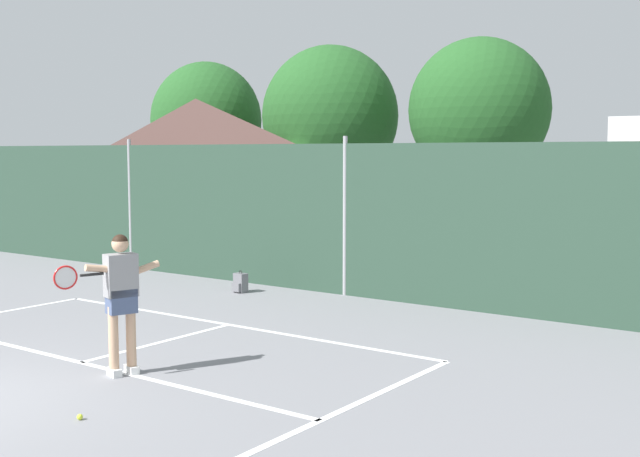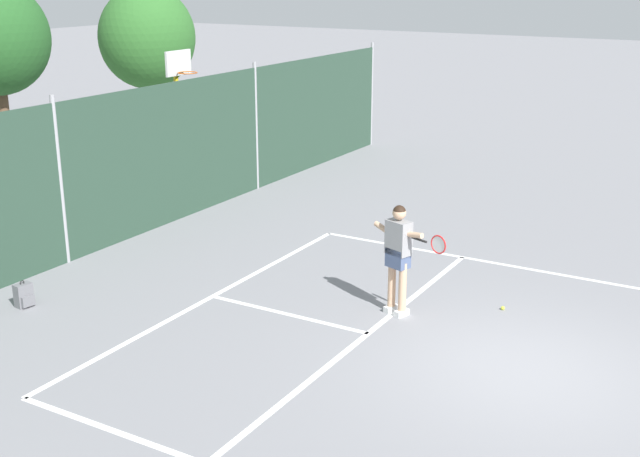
% 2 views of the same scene
% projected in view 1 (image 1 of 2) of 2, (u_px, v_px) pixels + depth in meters
% --- Properties ---
extents(chainlink_fence, '(26.09, 0.09, 3.24)m').
position_uv_depth(chainlink_fence, '(345.00, 220.00, 16.20)').
color(chainlink_fence, '#284233').
rests_on(chainlink_fence, ground).
extents(basketball_hoop, '(0.90, 0.67, 3.55)m').
position_uv_depth(basketball_hoop, '(633.00, 186.00, 14.20)').
color(basketball_hoop, yellow).
rests_on(basketball_hoop, ground).
extents(clubhouse_building, '(5.80, 4.83, 4.53)m').
position_uv_depth(clubhouse_building, '(197.00, 171.00, 24.37)').
color(clubhouse_building, beige).
rests_on(clubhouse_building, ground).
extents(treeline_backdrop, '(27.40, 4.15, 6.38)m').
position_uv_depth(treeline_backdrop, '(424.00, 119.00, 24.09)').
color(treeline_backdrop, brown).
rests_on(treeline_backdrop, ground).
extents(tennis_player, '(0.42, 1.41, 1.85)m').
position_uv_depth(tennis_player, '(120.00, 291.00, 10.39)').
color(tennis_player, silver).
rests_on(tennis_player, ground).
extents(tennis_ball, '(0.07, 0.07, 0.07)m').
position_uv_depth(tennis_ball, '(80.00, 417.00, 8.71)').
color(tennis_ball, '#CCE033').
rests_on(tennis_ball, ground).
extents(backpack_grey, '(0.30, 0.27, 0.46)m').
position_uv_depth(backpack_grey, '(240.00, 283.00, 16.62)').
color(backpack_grey, slate).
rests_on(backpack_grey, ground).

